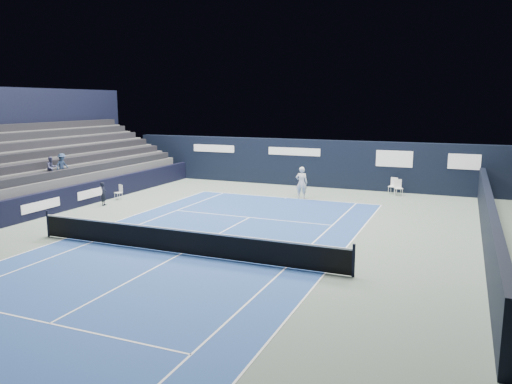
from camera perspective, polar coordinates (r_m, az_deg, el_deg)
ground at (r=20.48m, az=-5.66°, el=-5.52°), size 48.00×48.00×0.00m
court_surface at (r=18.82m, az=-8.57°, el=-7.01°), size 10.97×23.77×0.01m
enclosure_wall_right at (r=21.85m, az=24.99°, el=-3.01°), size 0.30×22.00×1.80m
folding_chair_back_a at (r=31.14m, az=15.95°, el=0.62°), size 0.55×0.54×0.97m
folding_chair_back_b at (r=31.61m, az=15.44°, el=0.82°), size 0.54×0.53×1.00m
line_judge_chair at (r=29.82m, az=-15.34°, el=0.11°), size 0.49×0.48×0.85m
line_judge at (r=28.27m, az=-17.02°, el=-0.20°), size 0.47×0.55×1.28m
court_markings at (r=18.82m, az=-8.57°, el=-6.99°), size 11.03×23.83×0.00m
tennis_net at (r=18.67m, az=-8.61°, el=-5.53°), size 12.90×0.10×1.10m
back_sponsor_wall at (r=33.42m, az=6.15°, el=3.33°), size 26.00×0.63×3.10m
side_barrier_left at (r=28.91m, az=-18.66°, el=-0.15°), size 0.33×22.00×1.20m
spectator_stand at (r=32.02m, az=-22.70°, el=3.01°), size 6.00×18.00×6.40m
tennis_player at (r=29.08m, az=5.23°, el=1.08°), size 0.77×0.91×1.86m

